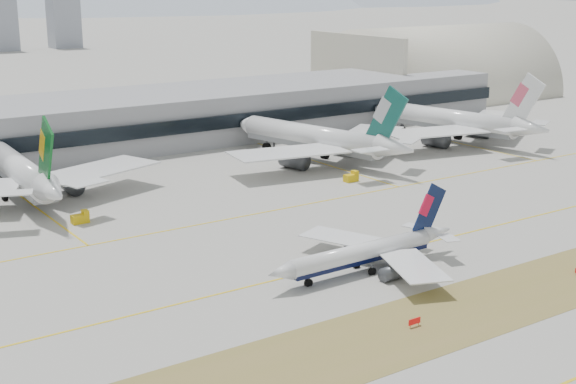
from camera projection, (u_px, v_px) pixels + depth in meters
ground at (350, 250)px, 149.31m from camera, size 3000.00×3000.00×0.00m
taxiing_airliner at (368, 252)px, 138.08m from camera, size 40.50×35.27×13.63m
widebody_eva at (21, 173)px, 182.47m from camera, size 64.18×62.76×22.89m
widebody_cathay at (318, 139)px, 219.90m from camera, size 64.37×63.99×23.47m
widebody_china_air at (454, 122)px, 246.70m from camera, size 65.18×64.53×23.57m
terminal at (110, 122)px, 239.03m from camera, size 280.00×43.10×15.00m
hangar at (436, 97)px, 341.16m from camera, size 91.00×60.00×60.00m
hold_sign_left at (415, 321)px, 116.15m from camera, size 2.20×0.15×1.35m
gse_b at (81, 218)px, 165.61m from camera, size 3.55×2.00×2.60m
gse_c at (351, 177)px, 199.53m from camera, size 3.55×2.00×2.60m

